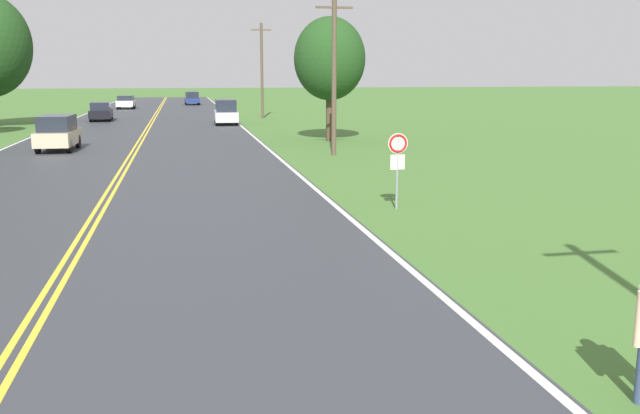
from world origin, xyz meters
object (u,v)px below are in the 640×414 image
at_px(car_silver_van_mid_far, 226,112).
at_px(car_white_hatchback_distant, 126,102).
at_px(tree_mid_treeline, 330,59).
at_px(traffic_sign, 398,153).
at_px(car_black_sedan_receding, 101,111).
at_px(car_dark_blue_van_horizon, 192,98).
at_px(car_champagne_suv_mid_near, 58,132).

height_order(car_silver_van_mid_far, car_white_hatchback_distant, car_silver_van_mid_far).
bearing_deg(tree_mid_treeline, traffic_sign, -96.82).
height_order(car_black_sedan_receding, car_dark_blue_van_horizon, car_dark_blue_van_horizon).
height_order(tree_mid_treeline, car_champagne_suv_mid_near, tree_mid_treeline).
distance_m(tree_mid_treeline, car_champagne_suv_mid_near, 15.74).
bearing_deg(car_white_hatchback_distant, tree_mid_treeline, -158.80).
height_order(car_white_hatchback_distant, car_dark_blue_van_horizon, car_dark_blue_van_horizon).
bearing_deg(tree_mid_treeline, car_champagne_suv_mid_near, -171.11).
bearing_deg(car_silver_van_mid_far, car_black_sedan_receding, -119.66).
height_order(car_champagne_suv_mid_near, car_white_hatchback_distant, car_champagne_suv_mid_near).
relative_size(traffic_sign, tree_mid_treeline, 0.31).
bearing_deg(car_silver_van_mid_far, car_dark_blue_van_horizon, -175.18).
distance_m(tree_mid_treeline, car_white_hatchback_distant, 44.62).
bearing_deg(car_dark_blue_van_horizon, car_champagne_suv_mid_near, -10.36).
distance_m(traffic_sign, car_champagne_suv_mid_near, 22.41).
relative_size(tree_mid_treeline, car_champagne_suv_mid_near, 1.82).
height_order(traffic_sign, car_champagne_suv_mid_near, traffic_sign).
distance_m(car_champagne_suv_mid_near, car_white_hatchback_distant, 44.22).
bearing_deg(car_silver_van_mid_far, car_champagne_suv_mid_near, -27.84).
xyz_separation_m(car_black_sedan_receding, car_dark_blue_van_horizon, (8.22, 29.96, 0.09)).
height_order(tree_mid_treeline, car_dark_blue_van_horizon, tree_mid_treeline).
xyz_separation_m(car_black_sedan_receding, car_white_hatchback_distant, (0.56, 20.46, 0.03)).
xyz_separation_m(traffic_sign, car_champagne_suv_mid_near, (-12.57, 18.53, -0.73)).
bearing_deg(car_black_sedan_receding, car_white_hatchback_distant, -3.79).
xyz_separation_m(car_champagne_suv_mid_near, car_white_hatchback_distant, (0.16, 44.22, -0.14)).
bearing_deg(car_black_sedan_receding, car_silver_van_mid_far, -123.45).
height_order(traffic_sign, tree_mid_treeline, tree_mid_treeline).
xyz_separation_m(tree_mid_treeline, car_dark_blue_van_horizon, (-7.25, 51.36, -3.94)).
xyz_separation_m(traffic_sign, car_silver_van_mid_far, (-2.69, 36.07, -0.69)).
bearing_deg(tree_mid_treeline, car_black_sedan_receding, 125.86).
xyz_separation_m(car_white_hatchback_distant, car_dark_blue_van_horizon, (7.66, 9.50, 0.06)).
distance_m(tree_mid_treeline, car_black_sedan_receding, 26.72).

